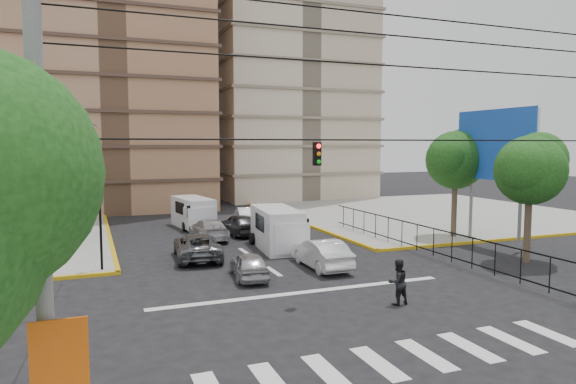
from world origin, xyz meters
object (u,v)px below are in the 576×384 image
van_left_lane (194,213)px  pedestrian_crosswalk (398,282)px  traffic_light_nw (100,209)px  car_white_front_right (321,253)px  district_sign (60,373)px  van_right_lane (278,230)px  car_silver_front_left (249,265)px

van_left_lane → pedestrian_crosswalk: size_ratio=2.93×
traffic_light_nw → car_white_front_right: size_ratio=0.98×
district_sign → van_right_lane: district_sign is taller
van_left_lane → car_silver_front_left: van_left_lane is taller
car_silver_front_left → van_left_lane: bearing=-84.6°
van_right_lane → car_white_front_right: (0.42, -5.06, -0.43)m
district_sign → car_white_front_right: 18.07m
car_white_front_right → pedestrian_crosswalk: bearing=92.9°
traffic_light_nw → van_right_lane: 10.24m
pedestrian_crosswalk → car_white_front_right: bearing=-91.6°
van_left_lane → pedestrian_crosswalk: 21.42m
district_sign → van_left_lane: (7.71, 28.71, -1.37)m
van_left_lane → car_white_front_right: size_ratio=1.15×
pedestrian_crosswalk → van_right_lane: bearing=-90.5°
district_sign → van_right_lane: 21.99m
traffic_light_nw → pedestrian_crosswalk: 14.28m
car_white_front_right → district_sign: bearing=51.9°
traffic_light_nw → car_silver_front_left: bearing=-29.5°
traffic_light_nw → district_sign: 17.08m
car_silver_front_left → district_sign: bearing=68.4°
traffic_light_nw → van_right_lane: bearing=11.8°
district_sign → pedestrian_crosswalk: (11.51, 7.63, -1.57)m
car_silver_front_left → pedestrian_crosswalk: pedestrian_crosswalk is taller
van_right_lane → car_white_front_right: size_ratio=1.23×
van_right_lane → car_silver_front_left: van_right_lane is taller
car_white_front_right → traffic_light_nw: bearing=-15.7°
van_right_lane → pedestrian_crosswalk: bearing=-80.9°
traffic_light_nw → car_silver_front_left: 7.67m
traffic_light_nw → pedestrian_crosswalk: size_ratio=2.49×
van_left_lane → car_white_front_right: van_left_lane is taller
district_sign → pedestrian_crosswalk: size_ratio=1.81×
car_silver_front_left → pedestrian_crosswalk: size_ratio=2.05×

